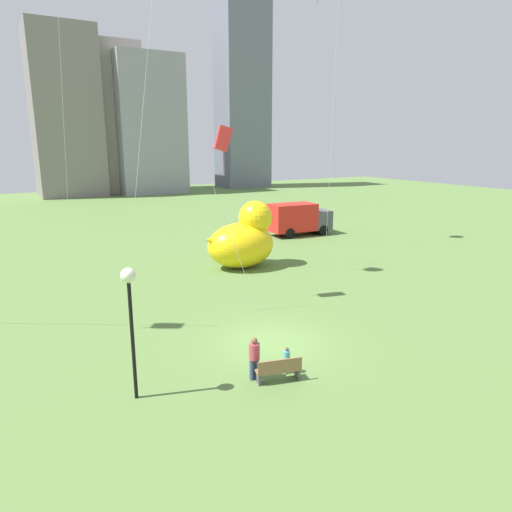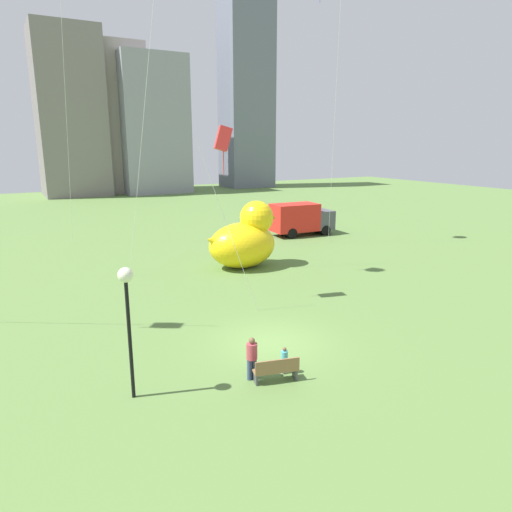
# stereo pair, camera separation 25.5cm
# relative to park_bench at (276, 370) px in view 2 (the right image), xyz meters

# --- Properties ---
(ground_plane) EXTENTS (140.00, 140.00, 0.00)m
(ground_plane) POSITION_rel_park_bench_xyz_m (1.55, 2.87, -0.47)
(ground_plane) COLOR #587A3C
(park_bench) EXTENTS (1.65, 0.83, 0.90)m
(park_bench) POSITION_rel_park_bench_xyz_m (0.00, 0.00, 0.00)
(park_bench) COLOR olive
(park_bench) RESTS_ON ground
(person_adult) EXTENTS (0.38, 0.38, 1.57)m
(person_adult) POSITION_rel_park_bench_xyz_m (-0.63, 0.61, 0.39)
(person_adult) COLOR #38476B
(person_adult) RESTS_ON ground
(person_child) EXTENTS (0.25, 0.25, 1.02)m
(person_child) POSITION_rel_park_bench_xyz_m (0.58, 0.39, 0.09)
(person_child) COLOR silver
(person_child) RESTS_ON ground
(giant_inflatable_duck) EXTENTS (5.29, 3.39, 4.38)m
(giant_inflatable_duck) POSITION_rel_park_bench_xyz_m (6.27, 14.10, 1.39)
(giant_inflatable_duck) COLOR yellow
(giant_inflatable_duck) RESTS_ON ground
(lamppost) EXTENTS (0.48, 0.48, 4.42)m
(lamppost) POSITION_rel_park_bench_xyz_m (-4.60, 1.47, 2.96)
(lamppost) COLOR black
(lamppost) RESTS_ON ground
(box_truck) EXTENTS (5.76, 2.73, 2.85)m
(box_truck) POSITION_rel_park_bench_xyz_m (15.73, 21.23, 0.96)
(box_truck) COLOR red
(box_truck) RESTS_ON ground
(city_skyline) EXTENTS (81.96, 15.44, 36.73)m
(city_skyline) POSITION_rel_park_bench_xyz_m (-4.30, 64.42, 14.31)
(city_skyline) COLOR gray
(city_skyline) RESTS_ON ground
(kite_red) EXTENTS (2.72, 2.19, 8.94)m
(kite_red) POSITION_rel_park_bench_xyz_m (2.03, 8.26, 7.79)
(kite_red) COLOR silver
(kite_red) RESTS_ON ground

